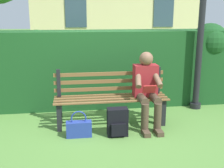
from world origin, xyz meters
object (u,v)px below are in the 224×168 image
Objects in this scene: backpack at (117,122)px; handbag at (79,128)px; park_bench at (111,96)px; person_seated at (147,88)px.

backpack is 0.58m from handbag.
person_seated is (-0.56, 0.17, 0.17)m from park_bench.
park_bench is 0.61m from person_seated.
person_seated is at bearing -164.84° from handbag.
handbag is (1.10, 0.30, -0.50)m from person_seated.
park_bench is at bearing -17.07° from person_seated.
park_bench is 1.53× the size of person_seated.
handbag is (0.57, -0.04, -0.08)m from backpack.
backpack reaches higher than handbag.
person_seated is at bearing -147.57° from backpack.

